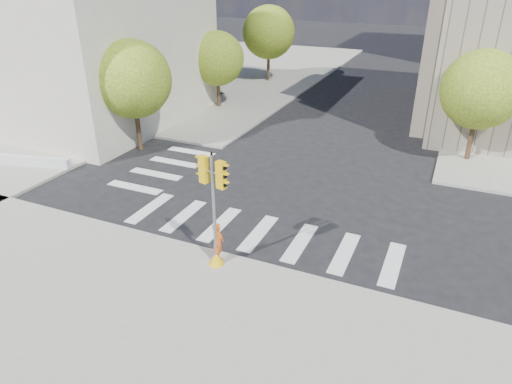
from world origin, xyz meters
TOP-DOWN VIEW (x-y plane):
  - ground at (0.00, 0.00)m, footprint 160.00×160.00m
  - sidewalk_far_left at (-20.00, 26.00)m, footprint 28.00×40.00m
  - classical_building at (-20.00, 8.00)m, footprint 19.00×15.00m
  - tree_lw_near at (-10.50, 4.00)m, footprint 4.40×4.40m
  - tree_lw_mid at (-10.50, 14.00)m, footprint 4.00×4.00m
  - tree_lw_far at (-10.50, 24.00)m, footprint 4.80×4.80m
  - tree_re_near at (7.50, 10.00)m, footprint 4.20×4.20m
  - tree_re_mid at (7.50, 22.00)m, footprint 4.60×4.60m
  - tree_re_far at (7.50, 34.00)m, footprint 4.00×4.00m
  - lamp_near at (8.00, 14.00)m, footprint 0.35×0.18m
  - lamp_far at (8.00, 28.00)m, footprint 0.35×0.18m
  - traffic_signal at (-0.55, -4.80)m, footprint 1.08×0.56m
  - photographer at (-0.55, -4.60)m, footprint 0.52×0.66m
  - planter_wall at (-14.92, -0.89)m, footprint 5.93×1.75m

SIDE VIEW (x-z plane):
  - ground at x=0.00m, z-range 0.00..0.00m
  - sidewalk_far_left at x=-20.00m, z-range 0.00..0.15m
  - planter_wall at x=-14.92m, z-range 0.15..0.65m
  - photographer at x=-0.55m, z-range 0.15..1.73m
  - traffic_signal at x=-0.55m, z-range -0.19..4.16m
  - tree_lw_mid at x=-10.50m, z-range 0.88..6.65m
  - tree_re_far at x=7.50m, z-range 0.93..6.80m
  - tree_re_near at x=7.50m, z-range 0.97..7.13m
  - tree_lw_near at x=-10.50m, z-range 1.00..7.41m
  - tree_re_mid at x=7.50m, z-range 1.02..7.68m
  - tree_lw_far at x=-10.50m, z-range 1.07..8.01m
  - lamp_near at x=8.00m, z-range 0.52..8.63m
  - lamp_far at x=8.00m, z-range 0.52..8.63m
  - classical_building at x=-20.00m, z-range 0.09..12.79m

